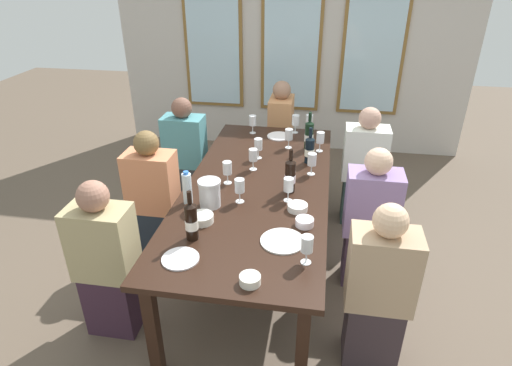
{
  "coord_description": "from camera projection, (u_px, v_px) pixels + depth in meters",
  "views": [
    {
      "loc": [
        0.45,
        -2.76,
        2.25
      ],
      "look_at": [
        0.0,
        -0.07,
        0.79
      ],
      "focal_mm": 30.15,
      "sensor_mm": 36.0,
      "label": 1
    }
  ],
  "objects": [
    {
      "name": "wine_glass_7",
      "position": [
        320.0,
        139.0,
        3.67
      ],
      "size": [
        0.07,
        0.07,
        0.17
      ],
      "color": "white",
      "rests_on": "dining_table"
    },
    {
      "name": "wine_glass_3",
      "position": [
        312.0,
        160.0,
        3.28
      ],
      "size": [
        0.07,
        0.07,
        0.17
      ],
      "color": "white",
      "rests_on": "dining_table"
    },
    {
      "name": "metal_pitcher",
      "position": [
        210.0,
        193.0,
        2.87
      ],
      "size": [
        0.16,
        0.16,
        0.19
      ],
      "color": "silver",
      "rests_on": "dining_table"
    },
    {
      "name": "wine_glass_2",
      "position": [
        296.0,
        121.0,
        4.05
      ],
      "size": [
        0.07,
        0.07,
        0.17
      ],
      "color": "white",
      "rests_on": "dining_table"
    },
    {
      "name": "wine_glass_11",
      "position": [
        288.0,
        186.0,
        2.92
      ],
      "size": [
        0.07,
        0.07,
        0.17
      ],
      "color": "white",
      "rests_on": "dining_table"
    },
    {
      "name": "wine_glass_5",
      "position": [
        289.0,
        135.0,
        3.73
      ],
      "size": [
        0.07,
        0.07,
        0.17
      ],
      "color": "white",
      "rests_on": "dining_table"
    },
    {
      "name": "seated_person_5",
      "position": [
        363.0,
        170.0,
        3.88
      ],
      "size": [
        0.38,
        0.24,
        1.11
      ],
      "color": "#263A36",
      "rests_on": "ground"
    },
    {
      "name": "wine_bottle_0",
      "position": [
        309.0,
        135.0,
        3.7
      ],
      "size": [
        0.08,
        0.08,
        0.33
      ],
      "color": "black",
      "rests_on": "dining_table"
    },
    {
      "name": "tasting_bowl_0",
      "position": [
        298.0,
        207.0,
        2.86
      ],
      "size": [
        0.13,
        0.13,
        0.04
      ],
      "primitive_type": "cylinder",
      "color": "white",
      "rests_on": "dining_table"
    },
    {
      "name": "wine_glass_10",
      "position": [
        240.0,
        187.0,
        2.91
      ],
      "size": [
        0.07,
        0.07,
        0.17
      ],
      "color": "white",
      "rests_on": "dining_table"
    },
    {
      "name": "dining_table",
      "position": [
        257.0,
        192.0,
        3.21
      ],
      "size": [
        1.05,
        2.41,
        0.74
      ],
      "color": "black",
      "rests_on": "ground"
    },
    {
      "name": "wine_bottle_1",
      "position": [
        191.0,
        221.0,
        2.52
      ],
      "size": [
        0.08,
        0.08,
        0.32
      ],
      "color": "black",
      "rests_on": "dining_table"
    },
    {
      "name": "seated_person_3",
      "position": [
        378.0,
        292.0,
        2.48
      ],
      "size": [
        0.38,
        0.24,
        1.11
      ],
      "color": "#382C31",
      "rests_on": "ground"
    },
    {
      "name": "seated_person_6",
      "position": [
        281.0,
        135.0,
        4.64
      ],
      "size": [
        0.24,
        0.38,
        1.11
      ],
      "color": "#2C2632",
      "rests_on": "ground"
    },
    {
      "name": "ground_plane",
      "position": [
        257.0,
        264.0,
        3.53
      ],
      "size": [
        12.0,
        12.0,
        0.0
      ],
      "primitive_type": "plane",
      "color": "brown"
    },
    {
      "name": "seated_person_1",
      "position": [
        370.0,
        222.0,
        3.12
      ],
      "size": [
        0.38,
        0.24,
        1.11
      ],
      "color": "#362636",
      "rests_on": "ground"
    },
    {
      "name": "wine_glass_0",
      "position": [
        227.0,
        168.0,
        3.15
      ],
      "size": [
        0.07,
        0.07,
        0.17
      ],
      "color": "white",
      "rests_on": "dining_table"
    },
    {
      "name": "water_bottle",
      "position": [
        187.0,
        188.0,
        2.9
      ],
      "size": [
        0.06,
        0.06,
        0.24
      ],
      "color": "white",
      "rests_on": "dining_table"
    },
    {
      "name": "wine_glass_9",
      "position": [
        309.0,
        120.0,
        4.06
      ],
      "size": [
        0.07,
        0.07,
        0.17
      ],
      "color": "white",
      "rests_on": "dining_table"
    },
    {
      "name": "tasting_bowl_2",
      "position": [
        305.0,
        222.0,
        2.69
      ],
      "size": [
        0.12,
        0.12,
        0.05
      ],
      "primitive_type": "cylinder",
      "color": "white",
      "rests_on": "dining_table"
    },
    {
      "name": "wine_bottle_2",
      "position": [
        310.0,
        150.0,
        3.47
      ],
      "size": [
        0.08,
        0.08,
        0.3
      ],
      "color": "black",
      "rests_on": "dining_table"
    },
    {
      "name": "seated_person_0",
      "position": [
        153.0,
        200.0,
        3.4
      ],
      "size": [
        0.38,
        0.24,
        1.11
      ],
      "color": "#212A35",
      "rests_on": "ground"
    },
    {
      "name": "white_plate_0",
      "position": [
        283.0,
        241.0,
        2.55
      ],
      "size": [
        0.27,
        0.27,
        0.01
      ],
      "primitive_type": "cylinder",
      "color": "white",
      "rests_on": "dining_table"
    },
    {
      "name": "seated_person_4",
      "position": [
        186.0,
        157.0,
        4.13
      ],
      "size": [
        0.38,
        0.24,
        1.11
      ],
      "color": "#33383B",
      "rests_on": "ground"
    },
    {
      "name": "wine_glass_1",
      "position": [
        253.0,
        121.0,
        4.04
      ],
      "size": [
        0.07,
        0.07,
        0.17
      ],
      "color": "white",
      "rests_on": "dining_table"
    },
    {
      "name": "seated_person_2",
      "position": [
        107.0,
        264.0,
        2.71
      ],
      "size": [
        0.38,
        0.24,
        1.11
      ],
      "color": "#382231",
      "rests_on": "ground"
    },
    {
      "name": "tasting_bowl_3",
      "position": [
        250.0,
        280.0,
        2.22
      ],
      "size": [
        0.11,
        0.11,
        0.05
      ],
      "primitive_type": "cylinder",
      "color": "white",
      "rests_on": "dining_table"
    },
    {
      "name": "wine_glass_6",
      "position": [
        307.0,
        245.0,
        2.32
      ],
      "size": [
        0.07,
        0.07,
        0.17
      ],
      "color": "white",
      "rests_on": "dining_table"
    },
    {
      "name": "white_plate_2",
      "position": [
        180.0,
        259.0,
        2.4
      ],
      "size": [
        0.21,
        0.21,
        0.01
      ],
      "primitive_type": "cylinder",
      "color": "white",
      "rests_on": "dining_table"
    },
    {
      "name": "wine_glass_8",
      "position": [
        253.0,
        156.0,
        3.35
      ],
      "size": [
        0.07,
        0.07,
        0.17
      ],
      "color": "white",
      "rests_on": "dining_table"
    },
    {
      "name": "wine_bottle_3",
      "position": [
        290.0,
        176.0,
        3.03
      ],
      "size": [
        0.08,
        0.08,
        0.33
      ],
      "color": "black",
      "rests_on": "dining_table"
    },
    {
      "name": "back_wall_with_windows",
      "position": [
        292.0,
        31.0,
        5.04
      ],
      "size": [
        4.25,
        0.1,
        2.9
      ],
      "color": "beige",
      "rests_on": "ground"
    },
    {
      "name": "wine_glass_4",
      "position": [
        258.0,
        145.0,
        3.54
      ],
      "size": [
        0.07,
        0.07,
        0.17
      ],
      "color": "white",
      "rests_on": "dining_table"
    },
    {
      "name": "tasting_bowl_1",
      "position": [
        202.0,
        218.0,
        2.73
      ],
      "size": [
        0.15,
        0.15,
        0.05
      ],
      "primitive_type": "cylinder",
      "color": "white",
      "rests_on": "dining_table"
    },
    {
      "name": "white_plate_1",
      "position": [
        279.0,
        136.0,
        4.01
      ],
      "size": [
        0.22,
        0.22,
        0.01
      ],
      "primitive_type": "cylinder",
      "color": "white",
      "rests_on": "dining_table"
    }
  ]
}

